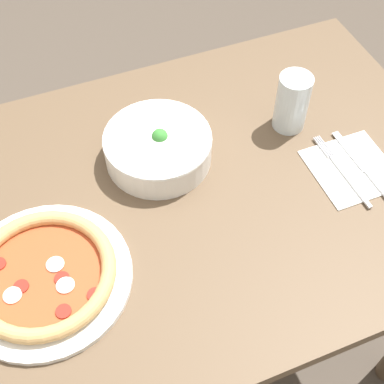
{
  "coord_description": "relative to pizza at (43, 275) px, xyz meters",
  "views": [
    {
      "loc": [
        -0.14,
        -0.58,
        1.55
      ],
      "look_at": [
        0.08,
        -0.02,
        0.75
      ],
      "focal_mm": 50.0,
      "sensor_mm": 36.0,
      "label": 1
    }
  ],
  "objects": [
    {
      "name": "ground_plane",
      "position": [
        0.22,
        0.09,
        -0.74
      ],
      "size": [
        8.0,
        8.0,
        0.0
      ],
      "primitive_type": "plane",
      "color": "#4C4238"
    },
    {
      "name": "dining_table",
      "position": [
        0.22,
        0.09,
        -0.12
      ],
      "size": [
        1.29,
        0.76,
        0.73
      ],
      "color": "brown",
      "rests_on": "ground_plane"
    },
    {
      "name": "pizza",
      "position": [
        0.0,
        0.0,
        0.0
      ],
      "size": [
        0.3,
        0.3,
        0.04
      ],
      "color": "white",
      "rests_on": "dining_table"
    },
    {
      "name": "bowl",
      "position": [
        0.27,
        0.19,
        0.02
      ],
      "size": [
        0.22,
        0.22,
        0.08
      ],
      "color": "white",
      "rests_on": "dining_table"
    },
    {
      "name": "napkin",
      "position": [
        0.62,
        0.02,
        -0.02
      ],
      "size": [
        0.16,
        0.16,
        0.0
      ],
      "color": "white",
      "rests_on": "dining_table"
    },
    {
      "name": "fork",
      "position": [
        0.6,
        0.02,
        -0.01
      ],
      "size": [
        0.02,
        0.2,
        0.0
      ],
      "rotation": [
        0.0,
        0.0,
        1.6
      ],
      "color": "silver",
      "rests_on": "napkin"
    },
    {
      "name": "knife",
      "position": [
        0.64,
        0.01,
        -0.01
      ],
      "size": [
        0.02,
        0.19,
        0.01
      ],
      "rotation": [
        0.0,
        0.0,
        1.6
      ],
      "color": "silver",
      "rests_on": "napkin"
    },
    {
      "name": "glass",
      "position": [
        0.56,
        0.18,
        0.05
      ],
      "size": [
        0.07,
        0.07,
        0.13
      ],
      "color": "silver",
      "rests_on": "dining_table"
    }
  ]
}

